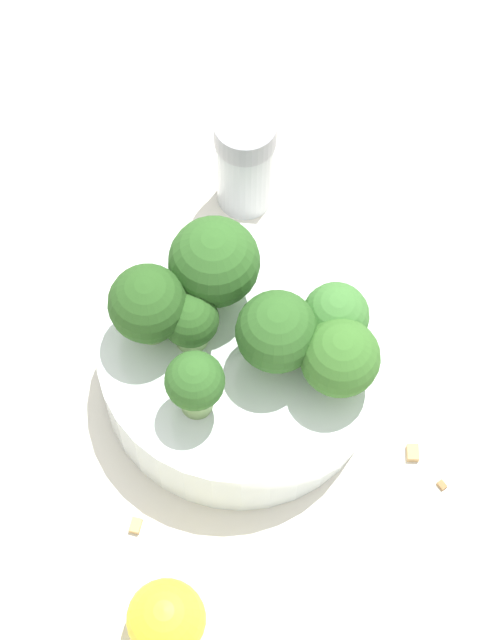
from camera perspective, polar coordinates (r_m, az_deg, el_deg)
name	(u,v)px	position (r m, az deg, el deg)	size (l,w,h in m)	color
ground_plane	(240,380)	(0.65, 0.00, -3.24)	(3.00, 3.00, 0.00)	silver
bowl	(240,363)	(0.63, 0.00, -2.32)	(0.16, 0.16, 0.05)	silver
broccoli_floret_0	(195,384)	(0.57, -2.42, -3.42)	(0.03, 0.03, 0.05)	#7A9E5B
broccoli_floret_1	(278,332)	(0.58, 2.02, -0.64)	(0.05, 0.05, 0.06)	#7A9E5B
broccoli_floret_2	(190,321)	(0.59, -2.67, -0.07)	(0.03, 0.03, 0.04)	#84AD66
broccoli_floret_3	(214,263)	(0.59, -1.38, 3.06)	(0.05, 0.05, 0.06)	#8EB770
broccoli_floret_4	(335,317)	(0.59, 5.11, 0.15)	(0.04, 0.04, 0.05)	#7A9E5B
broccoli_floret_5	(337,366)	(0.58, 5.21, -2.44)	(0.04, 0.04, 0.05)	#8EB770
broccoli_floret_6	(148,305)	(0.59, -4.92, 0.79)	(0.04, 0.04, 0.06)	#8EB770
pepper_shaker	(245,162)	(0.69, 0.27, 8.44)	(0.04, 0.04, 0.08)	#B2B7BC
lemon_wedge	(166,619)	(0.59, -3.96, -15.63)	(0.04, 0.04, 0.04)	yellow
almond_crumb_0	(413,451)	(0.64, 9.23, -6.93)	(0.01, 0.01, 0.01)	tan
almond_crumb_1	(135,525)	(0.62, -5.60, -10.81)	(0.01, 0.01, 0.01)	tan
almond_crumb_2	(442,484)	(0.64, 10.74, -8.61)	(0.01, 0.00, 0.01)	olive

